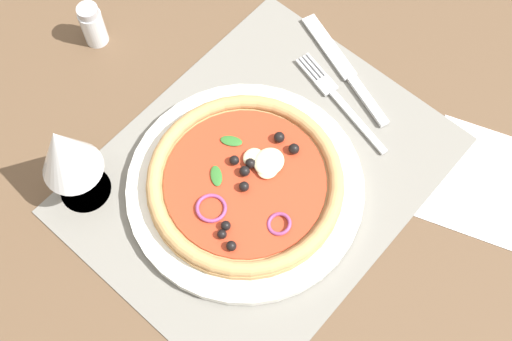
{
  "coord_description": "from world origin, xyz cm",
  "views": [
    {
      "loc": [
        -26.7,
        -22.75,
        75.37
      ],
      "look_at": [
        -0.86,
        0.0,
        2.71
      ],
      "focal_mm": 45.86,
      "sensor_mm": 36.0,
      "label": 1
    }
  ],
  "objects_px": {
    "plate": "(246,187)",
    "pepper_shaker": "(93,25)",
    "knife": "(344,68)",
    "fork": "(337,98)",
    "pizza": "(246,182)",
    "napkin": "(483,182)",
    "wine_glass": "(65,154)"
  },
  "relations": [
    {
      "from": "pizza",
      "to": "napkin",
      "type": "relative_size",
      "value": 1.57
    },
    {
      "from": "fork",
      "to": "pepper_shaker",
      "type": "relative_size",
      "value": 2.66
    },
    {
      "from": "wine_glass",
      "to": "napkin",
      "type": "xyz_separation_m",
      "value": [
        0.34,
        -0.37,
        -0.1
      ]
    },
    {
      "from": "wine_glass",
      "to": "napkin",
      "type": "relative_size",
      "value": 0.96
    },
    {
      "from": "plate",
      "to": "pizza",
      "type": "xyz_separation_m",
      "value": [
        0.0,
        -0.0,
        0.02
      ]
    },
    {
      "from": "pizza",
      "to": "knife",
      "type": "height_order",
      "value": "pizza"
    },
    {
      "from": "pizza",
      "to": "napkin",
      "type": "height_order",
      "value": "pizza"
    },
    {
      "from": "napkin",
      "to": "pizza",
      "type": "bearing_deg",
      "value": 133.62
    },
    {
      "from": "knife",
      "to": "napkin",
      "type": "relative_size",
      "value": 1.25
    },
    {
      "from": "fork",
      "to": "pizza",
      "type": "bearing_deg",
      "value": 103.19
    },
    {
      "from": "knife",
      "to": "napkin",
      "type": "distance_m",
      "value": 0.24
    },
    {
      "from": "pizza",
      "to": "fork",
      "type": "relative_size",
      "value": 1.36
    },
    {
      "from": "plate",
      "to": "knife",
      "type": "height_order",
      "value": "plate"
    },
    {
      "from": "knife",
      "to": "plate",
      "type": "bearing_deg",
      "value": 115.2
    },
    {
      "from": "fork",
      "to": "wine_glass",
      "type": "height_order",
      "value": "wine_glass"
    },
    {
      "from": "plate",
      "to": "knife",
      "type": "xyz_separation_m",
      "value": [
        0.22,
        0.02,
        -0.0
      ]
    },
    {
      "from": "knife",
      "to": "pepper_shaker",
      "type": "bearing_deg",
      "value": 52.95
    },
    {
      "from": "plate",
      "to": "fork",
      "type": "xyz_separation_m",
      "value": [
        0.18,
        -0.0,
        -0.0
      ]
    },
    {
      "from": "napkin",
      "to": "fork",
      "type": "bearing_deg",
      "value": 97.21
    },
    {
      "from": "knife",
      "to": "wine_glass",
      "type": "bearing_deg",
      "value": 89.85
    },
    {
      "from": "knife",
      "to": "napkin",
      "type": "height_order",
      "value": "knife"
    },
    {
      "from": "pizza",
      "to": "knife",
      "type": "xyz_separation_m",
      "value": [
        0.22,
        0.02,
        -0.02
      ]
    },
    {
      "from": "plate",
      "to": "pepper_shaker",
      "type": "bearing_deg",
      "value": 83.45
    },
    {
      "from": "plate",
      "to": "knife",
      "type": "relative_size",
      "value": 1.53
    },
    {
      "from": "wine_glass",
      "to": "pepper_shaker",
      "type": "distance_m",
      "value": 0.24
    },
    {
      "from": "knife",
      "to": "wine_glass",
      "type": "relative_size",
      "value": 1.3
    },
    {
      "from": "plate",
      "to": "napkin",
      "type": "relative_size",
      "value": 1.92
    },
    {
      "from": "knife",
      "to": "pepper_shaker",
      "type": "distance_m",
      "value": 0.35
    },
    {
      "from": "wine_glass",
      "to": "napkin",
      "type": "height_order",
      "value": "wine_glass"
    },
    {
      "from": "fork",
      "to": "napkin",
      "type": "xyz_separation_m",
      "value": [
        0.03,
        -0.21,
        -0.0
      ]
    },
    {
      "from": "plate",
      "to": "wine_glass",
      "type": "xyz_separation_m",
      "value": [
        -0.13,
        0.15,
        0.09
      ]
    },
    {
      "from": "wine_glass",
      "to": "knife",
      "type": "bearing_deg",
      "value": -20.33
    }
  ]
}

